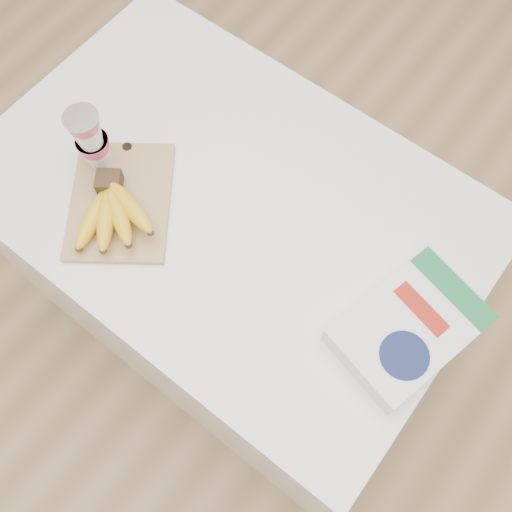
{
  "coord_description": "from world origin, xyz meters",
  "views": [
    {
      "loc": [
        0.39,
        -0.41,
        1.79
      ],
      "look_at": [
        0.13,
        -0.08,
        0.82
      ],
      "focal_mm": 40.0,
      "sensor_mm": 36.0,
      "label": 1
    }
  ],
  "objects_px": {
    "table": "(234,270)",
    "yogurt_stack": "(91,139)",
    "cereal_box": "(408,328)",
    "cutting_board": "(121,201)",
    "bananas": "(112,211)"
  },
  "relations": [
    {
      "from": "table",
      "to": "yogurt_stack",
      "type": "bearing_deg",
      "value": -158.43
    },
    {
      "from": "yogurt_stack",
      "to": "table",
      "type": "bearing_deg",
      "value": 21.57
    },
    {
      "from": "bananas",
      "to": "cereal_box",
      "type": "height_order",
      "value": "bananas"
    },
    {
      "from": "table",
      "to": "cereal_box",
      "type": "distance_m",
      "value": 0.6
    },
    {
      "from": "table",
      "to": "bananas",
      "type": "bearing_deg",
      "value": -130.02
    },
    {
      "from": "cereal_box",
      "to": "table",
      "type": "bearing_deg",
      "value": -168.83
    },
    {
      "from": "table",
      "to": "bananas",
      "type": "xyz_separation_m",
      "value": [
        -0.15,
        -0.17,
        0.43
      ]
    },
    {
      "from": "cutting_board",
      "to": "cereal_box",
      "type": "relative_size",
      "value": 0.93
    },
    {
      "from": "table",
      "to": "yogurt_stack",
      "type": "relative_size",
      "value": 6.58
    },
    {
      "from": "yogurt_stack",
      "to": "cereal_box",
      "type": "bearing_deg",
      "value": 6.77
    },
    {
      "from": "bananas",
      "to": "cutting_board",
      "type": "bearing_deg",
      "value": 118.56
    },
    {
      "from": "cutting_board",
      "to": "bananas",
      "type": "relative_size",
      "value": 1.45
    },
    {
      "from": "cutting_board",
      "to": "yogurt_stack",
      "type": "xyz_separation_m",
      "value": [
        -0.09,
        0.04,
        0.09
      ]
    },
    {
      "from": "bananas",
      "to": "yogurt_stack",
      "type": "distance_m",
      "value": 0.14
    },
    {
      "from": "bananas",
      "to": "cereal_box",
      "type": "xyz_separation_m",
      "value": [
        0.58,
        0.15,
        -0.01
      ]
    }
  ]
}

